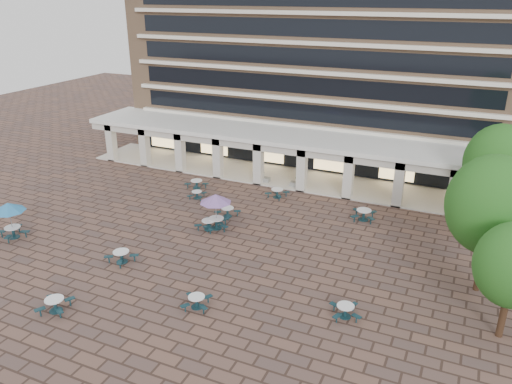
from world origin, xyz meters
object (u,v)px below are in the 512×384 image
gazebo (482,203)px  picnic_table_3 (345,310)px  picnic_table_1 (121,256)px  planter_right (298,183)px  picnic_table_0 (55,304)px  planter_left (262,178)px

gazebo → picnic_table_3: bearing=-114.6°
picnic_table_1 → gazebo: bearing=47.5°
picnic_table_3 → planter_right: (-8.93, 17.26, -0.02)m
picnic_table_0 → picnic_table_1: size_ratio=1.01×
picnic_table_1 → gazebo: 25.62m
picnic_table_0 → gazebo: bearing=26.5°
picnic_table_0 → picnic_table_1: picnic_table_1 is taller
picnic_table_3 → gazebo: bearing=42.1°
gazebo → planter_left: 19.25m
picnic_table_1 → planter_right: planter_right is taller
picnic_table_3 → gazebo: (6.29, 13.74, 2.11)m
picnic_table_0 → picnic_table_3: (15.03, 6.16, -0.04)m
picnic_table_3 → planter_right: bearing=94.1°
picnic_table_0 → picnic_table_3: size_ratio=1.05×
planter_left → planter_right: bearing=-0.0°
picnic_table_1 → planter_right: size_ratio=1.38×
picnic_table_1 → picnic_table_0: bearing=-75.0°
picnic_table_0 → planter_left: (2.51, 23.42, -0.04)m
picnic_table_0 → planter_right: (6.10, 23.42, -0.05)m
picnic_table_1 → planter_right: bearing=84.9°
gazebo → planter_right: (-15.22, 3.52, -2.13)m
gazebo → planter_right: gazebo is taller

